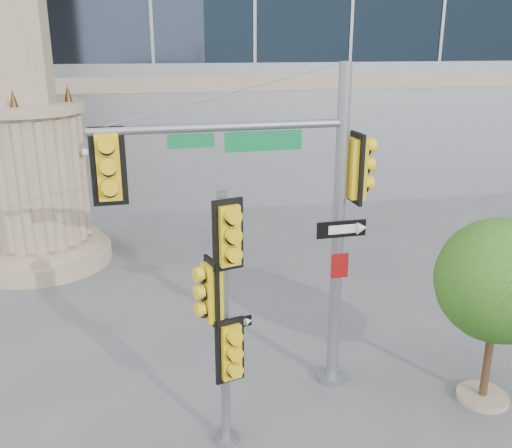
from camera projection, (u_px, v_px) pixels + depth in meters
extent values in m
plane|color=#545456|center=(291.00, 406.00, 11.21)|extent=(120.00, 120.00, 0.00)
cylinder|color=gray|center=(42.00, 255.00, 18.44)|extent=(4.40, 4.40, 0.50)
cylinder|color=gray|center=(41.00, 243.00, 18.31)|extent=(3.80, 3.80, 0.30)
cylinder|color=gray|center=(32.00, 178.00, 17.65)|extent=(3.00, 3.00, 4.00)
cylinder|color=gray|center=(24.00, 107.00, 16.99)|extent=(3.50, 3.50, 0.30)
cone|color=#472D14|center=(68.00, 93.00, 17.10)|extent=(0.24, 0.24, 0.50)
cylinder|color=slate|center=(331.00, 376.00, 12.09)|extent=(0.61, 0.61, 0.13)
cylinder|color=slate|center=(338.00, 235.00, 11.11)|extent=(0.24, 0.24, 6.51)
cylinder|color=slate|center=(221.00, 127.00, 9.91)|extent=(4.56, 0.38, 0.15)
cube|color=#0E773A|center=(264.00, 141.00, 10.15)|extent=(1.41, 0.12, 0.35)
cube|color=yellow|center=(108.00, 167.00, 9.64)|extent=(0.61, 0.33, 1.36)
cube|color=yellow|center=(356.00, 168.00, 10.78)|extent=(0.33, 0.61, 1.36)
cube|color=black|center=(341.00, 229.00, 10.92)|extent=(1.00, 0.08, 0.33)
cube|color=maroon|center=(340.00, 266.00, 11.15)|extent=(0.35, 0.05, 0.50)
cylinder|color=slate|center=(226.00, 438.00, 10.23)|extent=(0.44, 0.44, 0.11)
cylinder|color=slate|center=(224.00, 325.00, 9.54)|extent=(0.17, 0.17, 4.63)
cube|color=yellow|center=(228.00, 235.00, 8.85)|extent=(0.56, 0.39, 1.16)
cube|color=yellow|center=(212.00, 292.00, 9.25)|extent=(0.39, 0.56, 1.16)
cube|color=yellow|center=(230.00, 351.00, 9.48)|extent=(0.56, 0.39, 1.16)
cube|color=black|center=(236.00, 324.00, 9.50)|extent=(0.56, 0.19, 0.19)
cylinder|color=gray|center=(482.00, 396.00, 11.42)|extent=(1.01, 1.01, 0.11)
cylinder|color=#382314|center=(488.00, 355.00, 11.13)|extent=(0.16, 0.16, 2.02)
sphere|color=#1B5212|center=(499.00, 280.00, 10.65)|extent=(2.36, 2.36, 2.36)
sphere|color=#1B5212|center=(512.00, 289.00, 11.10)|extent=(1.46, 1.46, 1.46)
sphere|color=#1B5212|center=(487.00, 302.00, 10.40)|extent=(1.24, 1.24, 1.24)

